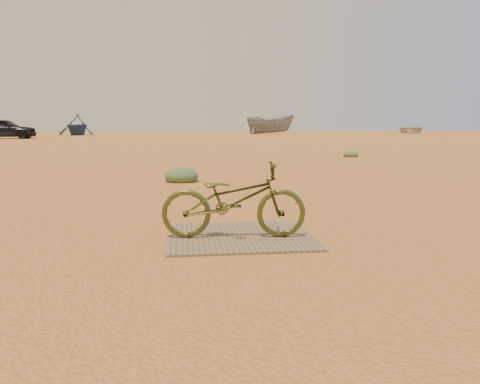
{
  "coord_description": "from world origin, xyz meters",
  "views": [
    {
      "loc": [
        -0.11,
        -4.25,
        1.17
      ],
      "look_at": [
        0.46,
        0.43,
        0.47
      ],
      "focal_mm": 35.0,
      "sensor_mm": 36.0,
      "label": 1
    }
  ],
  "objects": [
    {
      "name": "ground",
      "position": [
        0.0,
        0.0,
        0.0
      ],
      "size": [
        120.0,
        120.0,
        0.0
      ],
      "primitive_type": "plane",
      "color": "#BB7541",
      "rests_on": "ground"
    },
    {
      "name": "boat_far_left",
      "position": [
        -9.99,
        41.72,
        1.0
      ],
      "size": [
        3.9,
        4.32,
        2.0
      ],
      "primitive_type": "imported",
      "rotation": [
        0.0,
        0.0,
        -0.18
      ],
      "color": "navy",
      "rests_on": "ground"
    },
    {
      "name": "kale_b",
      "position": [
        5.67,
        11.41,
        0.0
      ],
      "size": [
        0.51,
        0.51,
        0.28
      ],
      "primitive_type": "ellipsoid",
      "color": "#4D6745",
      "rests_on": "ground"
    },
    {
      "name": "bicycle",
      "position": [
        0.39,
        0.37,
        0.4
      ],
      "size": [
        1.49,
        0.62,
        0.76
      ],
      "primitive_type": "imported",
      "rotation": [
        0.0,
        0.0,
        1.49
      ],
      "color": "#464B1E",
      "rests_on": "plywood_board"
    },
    {
      "name": "plywood_board",
      "position": [
        0.46,
        0.43,
        0.01
      ],
      "size": [
        1.48,
        1.31,
        0.02
      ],
      "primitive_type": "cube",
      "color": "#706049",
      "rests_on": "ground"
    },
    {
      "name": "boat_mid_right",
      "position": [
        8.97,
        44.15,
        0.97
      ],
      "size": [
        5.13,
        2.16,
        1.95
      ],
      "primitive_type": "imported",
      "rotation": [
        0.0,
        0.0,
        1.62
      ],
      "color": "gray",
      "rests_on": "ground"
    },
    {
      "name": "kale_a",
      "position": [
        -0.15,
        5.18,
        0.0
      ],
      "size": [
        0.68,
        0.68,
        0.37
      ],
      "primitive_type": "ellipsoid",
      "color": "#4D6745",
      "rests_on": "ground"
    },
    {
      "name": "boat_far_right",
      "position": [
        25.68,
        46.62,
        0.53
      ],
      "size": [
        4.59,
        5.72,
        1.05
      ],
      "primitive_type": "imported",
      "rotation": [
        0.0,
        0.0,
        -0.21
      ],
      "color": "beige",
      "rests_on": "ground"
    },
    {
      "name": "car",
      "position": [
        -13.14,
        32.24,
        0.74
      ],
      "size": [
        4.44,
        1.96,
        1.48
      ],
      "primitive_type": "imported",
      "rotation": [
        0.0,
        0.0,
        1.62
      ],
      "color": "black",
      "rests_on": "ground"
    }
  ]
}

